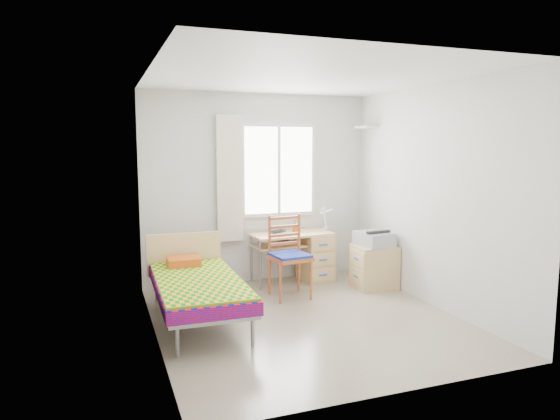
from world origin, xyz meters
The scene contains 17 objects.
floor centered at (0.00, 0.00, 0.00)m, with size 3.50×3.50×0.00m, color #BCAD93.
ceiling centered at (0.00, 0.00, 2.60)m, with size 3.50×3.50×0.00m, color white.
wall_back centered at (0.00, 1.75, 1.30)m, with size 3.20×3.20×0.00m, color silver.
wall_left centered at (-1.60, 0.00, 1.30)m, with size 3.50×3.50×0.00m, color silver.
wall_right centered at (1.60, 0.00, 1.30)m, with size 3.50×3.50×0.00m, color silver.
window centered at (0.30, 1.73, 1.55)m, with size 1.10×0.04×1.30m.
curtain centered at (-0.42, 1.68, 1.45)m, with size 0.35×0.05×1.70m, color beige.
floating_shelf centered at (1.49, 1.40, 2.15)m, with size 0.20×0.32×0.03m, color white.
bed centered at (-1.12, 0.41, 0.40)m, with size 0.92×1.92×0.82m.
desk centered at (0.68, 1.44, 0.38)m, with size 1.15×0.59×0.70m.
chair centered at (0.13, 0.87, 0.58)m, with size 0.50×0.50×1.04m.
cabinet centered at (1.33, 0.84, 0.29)m, with size 0.56×0.50×0.57m.
printer centered at (1.32, 0.83, 0.67)m, with size 0.44×0.49×0.19m.
laptop centered at (0.24, 1.53, 0.71)m, with size 0.29×0.19×0.02m, color black.
pen_cup centered at (0.48, 1.56, 0.74)m, with size 0.07×0.07×0.09m, color #D25517.
task_lamp centered at (0.88, 1.41, 0.92)m, with size 0.21×0.31×0.36m.
book centered at (0.21, 1.47, 0.59)m, with size 0.15×0.20×0.02m, color gray.
Camera 1 is at (-2.07, -4.85, 1.89)m, focal length 32.00 mm.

